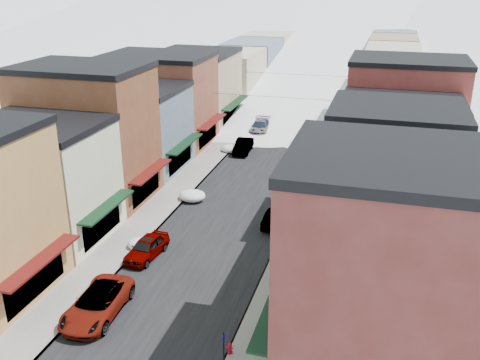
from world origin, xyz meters
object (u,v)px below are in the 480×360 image
Objects in this scene: trash_can at (296,200)px; fire_hydrant at (230,348)px; car_white_suv at (97,304)px; car_green_sedan at (277,217)px; car_dark_hatch at (243,146)px; streetlamp_near at (319,151)px; car_silver_sedan at (147,247)px.

fire_hydrant is at bearing -90.00° from trash_can.
car_green_sedan is at bearing 59.61° from car_white_suv.
fire_hydrant is 0.69× the size of trash_can.
car_white_suv is at bearing -114.63° from trash_can.
car_dark_hatch reaches higher than car_green_sedan.
trash_can is 7.41m from streetlamp_near.
trash_can is at bearing 58.64° from car_silver_sedan.
car_silver_sedan is 1.04× the size of car_green_sedan.
car_white_suv is 1.33× the size of car_silver_sedan.
car_dark_hatch is (0.30, 33.23, -0.05)m from car_white_suv.
car_white_suv is 21.61m from trash_can.
car_silver_sedan is 21.68m from streetlamp_near.
car_green_sedan is 4.41× the size of trash_can.
car_green_sedan reaches higher than fire_hydrant.
streetlamp_near is (9.72, -6.71, 2.44)m from car_dark_hatch.
streetlamp_near is (1.02, 27.88, 2.77)m from fire_hydrant.
streetlamp_near is at bearing 81.59° from trash_can.
car_green_sedan is at bearing -69.81° from car_dark_hatch.
car_silver_sedan is at bearing -118.23° from streetlamp_near.
car_white_suv is at bearing 66.75° from car_green_sedan.
streetlamp_near reaches higher than car_dark_hatch.
streetlamp_near is (1.02, 6.88, 2.57)m from trash_can.
streetlamp_near is (10.02, 26.52, 2.39)m from car_white_suv.
car_dark_hatch is at bearing 104.12° from fire_hydrant.
car_dark_hatch is 16.14m from trash_can.
trash_can is at bearing -60.84° from car_dark_hatch.
streetlamp_near is at bearing 67.57° from car_silver_sedan.
car_silver_sedan is 11.42m from car_green_sedan.
fire_hydrant is at bearing 97.53° from car_green_sedan.
car_dark_hatch is at bearing 122.63° from trash_can.
car_white_suv is 7.55m from car_silver_sedan.
car_white_suv is 33.23m from car_dark_hatch.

